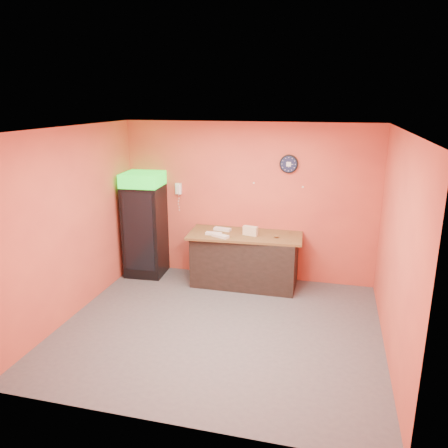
% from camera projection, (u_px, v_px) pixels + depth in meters
% --- Properties ---
extents(floor, '(4.50, 4.50, 0.00)m').
position_uv_depth(floor, '(220.00, 328.00, 6.28)').
color(floor, '#47474C').
rests_on(floor, ground).
extents(back_wall, '(4.50, 0.02, 2.80)m').
position_uv_depth(back_wall, '(248.00, 202.00, 7.75)').
color(back_wall, '#DC593E').
rests_on(back_wall, floor).
extents(left_wall, '(0.02, 4.00, 2.80)m').
position_uv_depth(left_wall, '(72.00, 224.00, 6.42)').
color(left_wall, '#DC593E').
rests_on(left_wall, floor).
extents(right_wall, '(0.02, 4.00, 2.80)m').
position_uv_depth(right_wall, '(396.00, 248.00, 5.36)').
color(right_wall, '#DC593E').
rests_on(right_wall, floor).
extents(ceiling, '(4.50, 4.00, 0.02)m').
position_uv_depth(ceiling, '(219.00, 129.00, 5.50)').
color(ceiling, white).
rests_on(ceiling, back_wall).
extents(beverage_cooler, '(0.71, 0.72, 1.91)m').
position_uv_depth(beverage_cooler, '(144.00, 226.00, 7.95)').
color(beverage_cooler, black).
rests_on(beverage_cooler, floor).
extents(prep_counter, '(1.79, 0.80, 0.89)m').
position_uv_depth(prep_counter, '(245.00, 260.00, 7.64)').
color(prep_counter, black).
rests_on(prep_counter, floor).
extents(wall_clock, '(0.31, 0.06, 0.31)m').
position_uv_depth(wall_clock, '(289.00, 164.00, 7.37)').
color(wall_clock, black).
rests_on(wall_clock, back_wall).
extents(wall_phone, '(0.11, 0.10, 0.20)m').
position_uv_depth(wall_phone, '(178.00, 189.00, 7.95)').
color(wall_phone, white).
rests_on(wall_phone, back_wall).
extents(butcher_paper, '(1.99, 0.98, 0.04)m').
position_uv_depth(butcher_paper, '(245.00, 235.00, 7.51)').
color(butcher_paper, brown).
rests_on(butcher_paper, prep_counter).
extents(sub_roll_stack, '(0.26, 0.14, 0.16)m').
position_uv_depth(sub_roll_stack, '(250.00, 231.00, 7.40)').
color(sub_roll_stack, beige).
rests_on(sub_roll_stack, butcher_paper).
extents(wrapped_sandwich_left, '(0.27, 0.11, 0.04)m').
position_uv_depth(wrapped_sandwich_left, '(214.00, 234.00, 7.45)').
color(wrapped_sandwich_left, silver).
rests_on(wrapped_sandwich_left, butcher_paper).
extents(wrapped_sandwich_mid, '(0.32, 0.23, 0.04)m').
position_uv_depth(wrapped_sandwich_mid, '(220.00, 236.00, 7.32)').
color(wrapped_sandwich_mid, silver).
rests_on(wrapped_sandwich_mid, butcher_paper).
extents(wrapped_sandwich_right, '(0.32, 0.16, 0.04)m').
position_uv_depth(wrapped_sandwich_right, '(222.00, 229.00, 7.69)').
color(wrapped_sandwich_right, silver).
rests_on(wrapped_sandwich_right, butcher_paper).
extents(kitchen_tool, '(0.05, 0.05, 0.05)m').
position_uv_depth(kitchen_tool, '(253.00, 231.00, 7.57)').
color(kitchen_tool, silver).
rests_on(kitchen_tool, butcher_paper).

